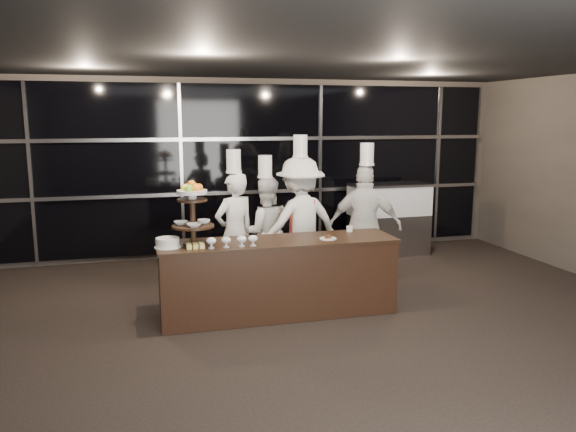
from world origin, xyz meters
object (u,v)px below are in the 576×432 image
object	(u,v)px
buffet_counter	(278,277)
display_case	(389,215)
chef_d	(365,225)
chef_a	(235,231)
display_stand	(192,209)
chef_c	(300,223)
chef_b	(266,231)
layer_cake	(168,243)

from	to	relation	value
buffet_counter	display_case	xyz separation A→B (m)	(2.57, 2.42, 0.22)
display_case	chef_d	bearing A→B (deg)	-124.84
chef_d	buffet_counter	bearing A→B (deg)	-150.40
buffet_counter	chef_a	bearing A→B (deg)	110.06
buffet_counter	display_stand	bearing A→B (deg)	-179.99
chef_c	chef_d	size ratio (longest dim) A/B	1.06
buffet_counter	chef_d	world-z (taller)	chef_d
display_case	chef_b	bearing A→B (deg)	-153.26
buffet_counter	display_stand	distance (m)	1.33
chef_d	chef_c	bearing A→B (deg)	171.25
layer_cake	display_case	size ratio (longest dim) A/B	0.22
display_stand	chef_d	bearing A→B (deg)	18.63
layer_cake	display_case	bearing A→B (deg)	32.65
buffet_counter	chef_d	distance (m)	1.73
display_stand	chef_d	world-z (taller)	chef_d
chef_d	display_stand	bearing A→B (deg)	-161.37
display_case	chef_c	xyz separation A→B (m)	(-2.02, -1.46, 0.24)
chef_a	chef_d	size ratio (longest dim) A/B	0.96
chef_d	display_case	bearing A→B (deg)	55.16
chef_b	buffet_counter	bearing A→B (deg)	-95.35
display_case	chef_d	xyz separation A→B (m)	(-1.11, -1.59, 0.19)
buffet_counter	chef_b	distance (m)	1.23
chef_a	chef_d	world-z (taller)	chef_d
layer_cake	chef_d	xyz separation A→B (m)	(2.75, 0.88, -0.10)
buffet_counter	chef_b	xyz separation A→B (m)	(0.11, 1.19, 0.32)
chef_a	chef_c	world-z (taller)	chef_c
buffet_counter	display_stand	world-z (taller)	display_stand
layer_cake	chef_c	size ratio (longest dim) A/B	0.14
buffet_counter	chef_b	world-z (taller)	chef_b
display_stand	chef_c	size ratio (longest dim) A/B	0.35
layer_cake	chef_c	xyz separation A→B (m)	(1.84, 1.02, -0.05)
buffet_counter	chef_b	size ratio (longest dim) A/B	1.54
chef_d	layer_cake	bearing A→B (deg)	-162.28
buffet_counter	chef_d	bearing A→B (deg)	29.60
buffet_counter	chef_c	world-z (taller)	chef_c
chef_b	chef_c	distance (m)	0.51
buffet_counter	layer_cake	size ratio (longest dim) A/B	9.47
chef_c	chef_d	world-z (taller)	chef_c
buffet_counter	display_stand	xyz separation A→B (m)	(-1.00, -0.00, 0.87)
buffet_counter	display_case	distance (m)	3.54
display_stand	layer_cake	xyz separation A→B (m)	(-0.29, -0.05, -0.37)
buffet_counter	display_case	bearing A→B (deg)	43.33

